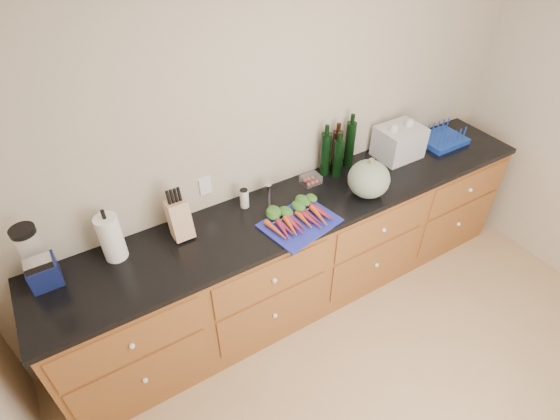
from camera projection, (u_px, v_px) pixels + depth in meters
wall_back at (282, 135)px, 2.96m from camera, size 4.10×0.05×2.60m
cabinets at (305, 253)px, 3.28m from camera, size 3.60×0.64×0.90m
countertop at (307, 204)px, 2.99m from camera, size 3.64×0.62×0.04m
cutting_board at (300, 223)px, 2.80m from camera, size 0.52×0.43×0.01m
carrots at (297, 216)px, 2.81m from camera, size 0.39×0.28×0.06m
squash at (369, 179)px, 2.96m from camera, size 0.29×0.29×0.26m
blender_appliance at (37, 260)px, 2.32m from camera, size 0.16×0.16×0.40m
paper_towel at (111, 238)px, 2.49m from camera, size 0.13×0.13×0.30m
knife_block at (179, 219)px, 2.65m from camera, size 0.12×0.12×0.25m
grinder_salt at (244, 198)px, 2.90m from camera, size 0.06×0.06×0.13m
grinder_pepper at (244, 198)px, 2.90m from camera, size 0.05×0.05×0.14m
canister_chrome at (268, 191)px, 2.98m from camera, size 0.05×0.05×0.11m
tomato_box at (311, 179)px, 3.12m from camera, size 0.13×0.11×0.06m
bottles at (338, 152)px, 3.17m from camera, size 0.29×0.15×0.35m
grocery_bag at (399, 142)px, 3.34m from camera, size 0.33×0.27×0.24m
dish_rack at (442, 138)px, 3.55m from camera, size 0.35×0.28×0.14m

